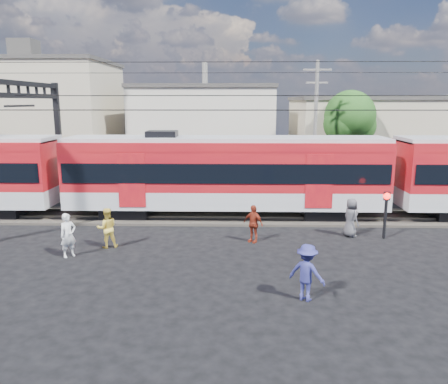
{
  "coord_description": "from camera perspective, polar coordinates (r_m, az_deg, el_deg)",
  "views": [
    {
      "loc": [
        0.7,
        -13.95,
        5.94
      ],
      "look_at": [
        0.26,
        5.0,
        1.98
      ],
      "focal_mm": 35.0,
      "sensor_mm": 36.0,
      "label": 1
    }
  ],
  "objects": [
    {
      "name": "rail_near",
      "position": [
        21.98,
        -0.54,
        -3.39
      ],
      "size": [
        70.0,
        0.12,
        0.12
      ],
      "primitive_type": "cube",
      "color": "#59544C",
      "rests_on": "track_bed"
    },
    {
      "name": "catenary",
      "position": [
        23.87,
        -22.02,
        9.03
      ],
      "size": [
        70.0,
        9.3,
        7.52
      ],
      "color": "black",
      "rests_on": "ground"
    },
    {
      "name": "rail_far",
      "position": [
        23.43,
        -0.42,
        -2.43
      ],
      "size": [
        70.0,
        0.12,
        0.12
      ],
      "primitive_type": "cube",
      "color": "#59544C",
      "rests_on": "track_bed"
    },
    {
      "name": "utility_pole_mid",
      "position": [
        29.46,
        11.83,
        8.82
      ],
      "size": [
        1.8,
        0.24,
        8.5
      ],
      "color": "slate",
      "rests_on": "ground"
    },
    {
      "name": "pedestrian_e",
      "position": [
        20.2,
        16.25,
        -3.23
      ],
      "size": [
        0.85,
        1.0,
        1.73
      ],
      "primitive_type": "imported",
      "rotation": [
        0.0,
        0.0,
        2.0
      ],
      "color": "#46454A",
      "rests_on": "ground"
    },
    {
      "name": "tree_near",
      "position": [
        33.17,
        16.37,
        9.12
      ],
      "size": [
        3.82,
        3.64,
        6.72
      ],
      "color": "#382619",
      "rests_on": "ground"
    },
    {
      "name": "pedestrian_c",
      "position": [
        13.58,
        10.76,
        -10.29
      ],
      "size": [
        1.31,
        1.15,
        1.76
      ],
      "primitive_type": "imported",
      "rotation": [
        0.0,
        0.0,
        2.59
      ],
      "color": "navy",
      "rests_on": "ground"
    },
    {
      "name": "building_midwest",
      "position": [
        41.1,
        -2.46,
        8.6
      ],
      "size": [
        12.24,
        12.24,
        7.3
      ],
      "color": "#BCB4A4",
      "rests_on": "ground"
    },
    {
      "name": "building_mideast",
      "position": [
        40.31,
        20.76,
        7.08
      ],
      "size": [
        16.32,
        10.2,
        6.3
      ],
      "color": "tan",
      "rests_on": "ground"
    },
    {
      "name": "pedestrian_a",
      "position": [
        17.95,
        -19.69,
        -5.34
      ],
      "size": [
        0.74,
        0.74,
        1.73
      ],
      "primitive_type": "imported",
      "rotation": [
        0.0,
        0.0,
        0.79
      ],
      "color": "silver",
      "rests_on": "ground"
    },
    {
      "name": "pedestrian_d",
      "position": [
        18.69,
        3.82,
        -4.14
      ],
      "size": [
        1.01,
        0.88,
        1.63
      ],
      "primitive_type": "imported",
      "rotation": [
        0.0,
        0.0,
        -0.62
      ],
      "color": "maroon",
      "rests_on": "ground"
    },
    {
      "name": "ground",
      "position": [
        15.18,
        -1.45,
        -11.24
      ],
      "size": [
        120.0,
        120.0,
        0.0
      ],
      "primitive_type": "plane",
      "color": "black",
      "rests_on": "ground"
    },
    {
      "name": "commuter_train",
      "position": [
        22.23,
        0.76,
        2.64
      ],
      "size": [
        50.3,
        3.08,
        4.17
      ],
      "color": "black",
      "rests_on": "ground"
    },
    {
      "name": "pedestrian_b",
      "position": [
        18.58,
        -15.04,
        -4.56
      ],
      "size": [
        0.99,
        0.89,
        1.67
      ],
      "primitive_type": "imported",
      "rotation": [
        0.0,
        0.0,
        3.52
      ],
      "color": "#E3C446",
      "rests_on": "ground"
    },
    {
      "name": "crossing_signal",
      "position": [
        20.2,
        20.41,
        -1.75
      ],
      "size": [
        0.31,
        0.31,
        2.11
      ],
      "color": "black",
      "rests_on": "ground"
    },
    {
      "name": "building_west",
      "position": [
        41.89,
        -23.98,
        9.04
      ],
      "size": [
        14.28,
        10.2,
        9.3
      ],
      "color": "tan",
      "rests_on": "ground"
    },
    {
      "name": "track_bed",
      "position": [
        22.73,
        -0.48,
        -3.19
      ],
      "size": [
        70.0,
        3.4,
        0.12
      ],
      "primitive_type": "cube",
      "color": "#2D2823",
      "rests_on": "ground"
    }
  ]
}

